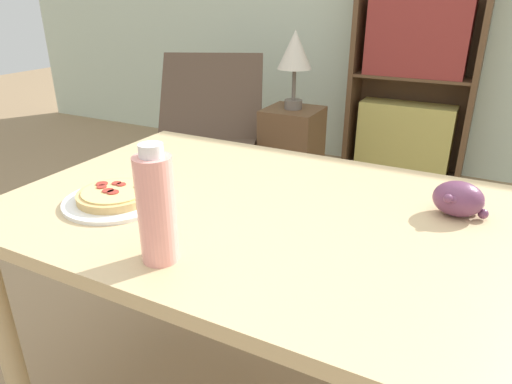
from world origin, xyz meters
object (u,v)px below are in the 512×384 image
Objects in this scene: bookshelf at (411,86)px; lounge_chair_near at (209,149)px; side_table at (292,153)px; pizza_on_plate at (116,197)px; grape_bunch at (459,199)px; drink_bottle at (156,208)px; table_lamp at (295,54)px.

lounge_chair_near is at bearing -140.98° from bookshelf.
bookshelf is (1.13, 0.91, 0.37)m from lounge_chair_near.
side_table is (-0.58, -0.77, -0.36)m from bookshelf.
pizza_on_plate is 0.19× the size of bookshelf.
bookshelf is (0.30, 2.60, -0.12)m from pizza_on_plate.
pizza_on_plate is at bearing -96.60° from bookshelf.
grape_bunch is 0.71m from drink_bottle.
lounge_chair_near is 0.57m from side_table.
side_table is 0.63m from table_lamp.
side_table is at bearing -127.05° from bookshelf.
table_lamp reaches higher than side_table.
pizza_on_plate is 1.92m from side_table.
pizza_on_plate is 0.57× the size of table_lamp.
lounge_chair_near is 0.68× the size of bookshelf.
grape_bunch is 2.34m from bookshelf.
grape_bunch is (0.79, 0.32, 0.03)m from pizza_on_plate.
pizza_on_plate is at bearing -88.53° from lounge_chair_near.
grape_bunch is at bearing 43.61° from drink_bottle.
table_lamp is (0.55, 0.15, 0.64)m from lounge_chair_near.
table_lamp is (0.00, -0.00, 0.63)m from side_table.
bookshelf is (-0.49, 2.28, -0.14)m from grape_bunch.
grape_bunch is 0.28× the size of table_lamp.
drink_bottle is at bearing -136.39° from grape_bunch.
grape_bunch is at bearing -64.78° from lounge_chair_near.
lounge_chair_near reaches higher than side_table.
table_lamp is at bearing -127.05° from bookshelf.
pizza_on_plate is 1.86m from table_lamp.
grape_bunch is 0.13× the size of lounge_chair_near.
table_lamp reaches higher than lounge_chair_near.
pizza_on_plate is 2.04× the size of grape_bunch.
bookshelf reaches higher than table_lamp.
pizza_on_plate is 2.62m from bookshelf.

